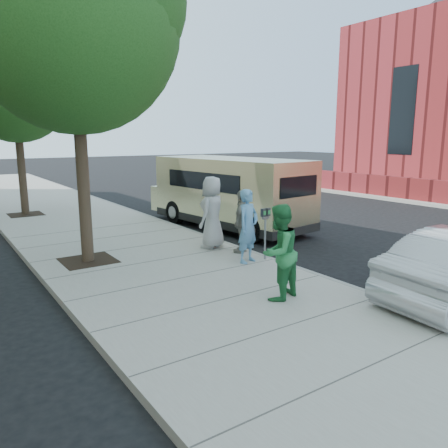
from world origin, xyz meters
The scene contains 11 objects.
ground centered at (0.00, 0.00, 0.00)m, with size 120.00×120.00×0.00m, color black.
sidewalk centered at (-1.00, 0.00, 0.07)m, with size 5.00×60.00×0.15m, color gray.
curb_face centered at (1.44, 0.00, 0.07)m, with size 0.12×60.00×0.16m, color gray.
tree_near centered at (-2.25, 2.40, 5.55)m, with size 4.62×4.60×7.53m.
tree_far centered at (-2.25, 10.00, 4.88)m, with size 3.92×3.80×6.49m.
parking_meter centered at (1.25, 0.12, 1.05)m, with size 0.26×0.11×1.24m.
van centered at (3.09, 4.29, 1.24)m, with size 2.81×6.52×2.35m.
person_officer centered at (0.77, 0.17, 1.01)m, with size 0.63×0.41×1.72m, color #5990BE.
person_green_shirt centered at (-0.21, -2.01, 1.02)m, with size 0.84×0.66×1.74m, color #287D41.
person_gray_shirt centered at (0.84, 1.81, 1.09)m, with size 0.92×0.60×1.89m, color #ACABAE.
person_striped_polo centered at (1.20, 0.96, 0.95)m, with size 0.94×0.39×1.60m, color gray.
Camera 1 is at (-5.27, -7.69, 3.05)m, focal length 35.00 mm.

